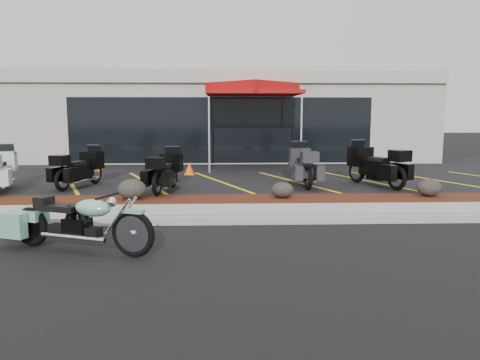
{
  "coord_description": "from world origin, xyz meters",
  "views": [
    {
      "loc": [
        0.07,
        -8.13,
        2.16
      ],
      "look_at": [
        0.42,
        1.2,
        0.83
      ],
      "focal_mm": 35.0,
      "sensor_mm": 36.0,
      "label": 1
    }
  ],
  "objects_px": {
    "hero_cruiser": "(133,227)",
    "traffic_cone": "(189,169)",
    "popup_canopy": "(253,91)",
    "touring_white": "(6,166)"
  },
  "relations": [
    {
      "from": "touring_white",
      "to": "popup_canopy",
      "type": "height_order",
      "value": "popup_canopy"
    },
    {
      "from": "hero_cruiser",
      "to": "traffic_cone",
      "type": "relative_size",
      "value": 6.65
    },
    {
      "from": "hero_cruiser",
      "to": "touring_white",
      "type": "height_order",
      "value": "touring_white"
    },
    {
      "from": "hero_cruiser",
      "to": "traffic_cone",
      "type": "xyz_separation_m",
      "value": [
        0.24,
        8.56,
        -0.12
      ]
    },
    {
      "from": "traffic_cone",
      "to": "popup_canopy",
      "type": "bearing_deg",
      "value": 43.07
    },
    {
      "from": "traffic_cone",
      "to": "popup_canopy",
      "type": "xyz_separation_m",
      "value": [
        2.23,
        2.08,
        2.65
      ]
    },
    {
      "from": "hero_cruiser",
      "to": "popup_canopy",
      "type": "distance_m",
      "value": 11.21
    },
    {
      "from": "touring_white",
      "to": "traffic_cone",
      "type": "distance_m",
      "value": 5.45
    },
    {
      "from": "touring_white",
      "to": "popup_canopy",
      "type": "distance_m",
      "value": 8.71
    },
    {
      "from": "hero_cruiser",
      "to": "traffic_cone",
      "type": "height_order",
      "value": "hero_cruiser"
    }
  ]
}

